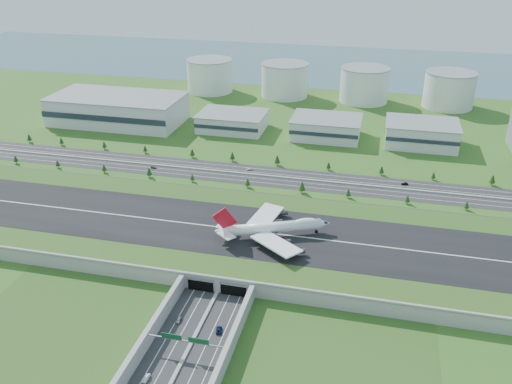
% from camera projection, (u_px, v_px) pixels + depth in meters
% --- Properties ---
extents(ground, '(1200.00, 1200.00, 0.00)m').
position_uv_depth(ground, '(243.00, 242.00, 314.35)').
color(ground, '#34531A').
rests_on(ground, ground).
extents(airfield_deck, '(520.00, 100.00, 9.20)m').
position_uv_depth(airfield_deck, '(243.00, 236.00, 312.48)').
color(airfield_deck, gray).
rests_on(airfield_deck, ground).
extents(underpass_road, '(38.80, 120.40, 8.00)m').
position_uv_depth(underpass_road, '(182.00, 355.00, 225.81)').
color(underpass_road, '#28282B').
rests_on(underpass_road, ground).
extents(sign_gantry_near, '(38.70, 0.70, 9.80)m').
position_uv_depth(sign_gantry_near, '(185.00, 341.00, 228.12)').
color(sign_gantry_near, gray).
rests_on(sign_gantry_near, ground).
extents(north_expressway, '(560.00, 36.00, 0.12)m').
position_uv_depth(north_expressway, '(276.00, 177.00, 397.49)').
color(north_expressway, '#28282B').
rests_on(north_expressway, ground).
extents(tree_row, '(506.03, 48.59, 8.41)m').
position_uv_depth(tree_row, '(296.00, 173.00, 392.47)').
color(tree_row, '#3D2819').
rests_on(tree_row, ground).
extents(hangar_west, '(120.00, 60.00, 25.00)m').
position_uv_depth(hangar_west, '(118.00, 109.00, 506.78)').
color(hangar_west, silver).
rests_on(hangar_west, ground).
extents(hangar_mid_a, '(58.00, 42.00, 15.00)m').
position_uv_depth(hangar_mid_a, '(232.00, 121.00, 490.10)').
color(hangar_mid_a, silver).
rests_on(hangar_mid_a, ground).
extents(hangar_mid_b, '(58.00, 42.00, 17.00)m').
position_uv_depth(hangar_mid_b, '(326.00, 128.00, 471.71)').
color(hangar_mid_b, silver).
rests_on(hangar_mid_b, ground).
extents(hangar_mid_c, '(58.00, 42.00, 19.00)m').
position_uv_depth(hangar_mid_c, '(421.00, 134.00, 454.38)').
color(hangar_mid_c, silver).
rests_on(hangar_mid_c, ground).
extents(fuel_tank_a, '(50.00, 50.00, 35.00)m').
position_uv_depth(fuel_tank_a, '(210.00, 76.00, 603.48)').
color(fuel_tank_a, white).
rests_on(fuel_tank_a, ground).
extents(fuel_tank_b, '(50.00, 50.00, 35.00)m').
position_uv_depth(fuel_tank_b, '(285.00, 80.00, 585.53)').
color(fuel_tank_b, white).
rests_on(fuel_tank_b, ground).
extents(fuel_tank_c, '(50.00, 50.00, 35.00)m').
position_uv_depth(fuel_tank_c, '(364.00, 85.00, 567.58)').
color(fuel_tank_c, white).
rests_on(fuel_tank_c, ground).
extents(fuel_tank_d, '(50.00, 50.00, 35.00)m').
position_uv_depth(fuel_tank_d, '(449.00, 90.00, 549.63)').
color(fuel_tank_d, white).
rests_on(fuel_tank_d, ground).
extents(bay_water, '(1200.00, 260.00, 0.06)m').
position_uv_depth(bay_water, '(333.00, 64.00, 734.56)').
color(bay_water, '#3B6171').
rests_on(bay_water, ground).
extents(boeing_747, '(62.77, 58.12, 20.58)m').
position_uv_depth(boeing_747, '(273.00, 227.00, 302.07)').
color(boeing_747, white).
rests_on(boeing_747, airfield_deck).
extents(car_0, '(2.01, 4.94, 1.68)m').
position_uv_depth(car_0, '(179.00, 320.00, 250.19)').
color(car_0, '#ABAAAF').
rests_on(car_0, ground).
extents(car_1, '(1.89, 4.90, 1.59)m').
position_uv_depth(car_1, '(146.00, 378.00, 217.56)').
color(car_1, white).
rests_on(car_1, ground).
extents(car_2, '(3.80, 6.05, 1.56)m').
position_uv_depth(car_2, '(219.00, 330.00, 243.87)').
color(car_2, '#0B1738').
rests_on(car_2, ground).
extents(car_4, '(4.72, 2.07, 1.58)m').
position_uv_depth(car_4, '(154.00, 167.00, 411.86)').
color(car_4, '#525257').
rests_on(car_4, ground).
extents(car_5, '(4.98, 3.02, 1.55)m').
position_uv_depth(car_5, '(405.00, 184.00, 385.15)').
color(car_5, black).
rests_on(car_5, ground).
extents(car_7, '(5.12, 3.54, 1.38)m').
position_uv_depth(car_7, '(249.00, 169.00, 408.74)').
color(car_7, silver).
rests_on(car_7, ground).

